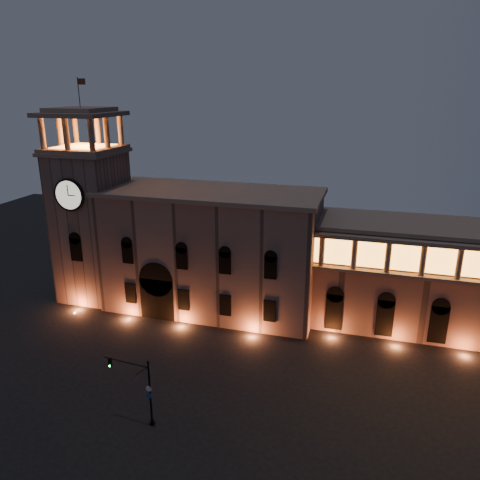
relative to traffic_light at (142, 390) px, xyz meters
The scene contains 5 objects.
ground 5.36m from the traffic_light, 89.70° to the left, with size 160.00×160.00×0.00m, color black.
government_building 26.38m from the traffic_light, 94.55° to the left, with size 30.80×12.80×17.60m.
clock_tower 33.38m from the traffic_light, 129.49° to the left, with size 9.80×9.80×32.40m.
colonnade_wing 42.56m from the traffic_light, 40.96° to the left, with size 40.60×11.50×14.50m.
traffic_light is the anchor object (origin of this frame).
Camera 1 is at (19.32, -37.66, 31.07)m, focal length 35.00 mm.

